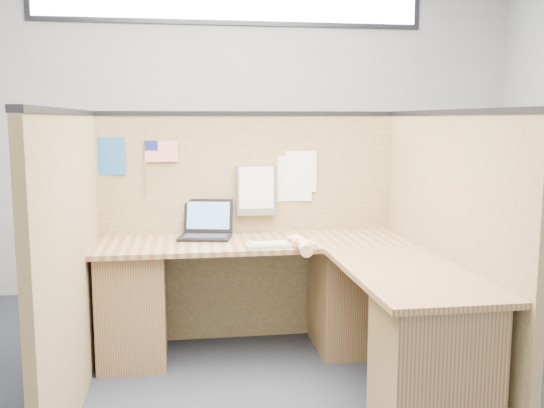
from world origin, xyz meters
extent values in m
plane|color=black|center=(0.00, 0.00, 0.00)|extent=(5.00, 5.00, 0.00)
plane|color=#96989B|center=(0.00, 2.25, 1.40)|extent=(5.00, 0.00, 5.00)
plane|color=#96989B|center=(0.00, -2.25, 1.40)|extent=(5.00, 0.00, 5.00)
cube|color=#232328|center=(0.00, 2.24, 2.45)|extent=(3.30, 0.02, 0.38)
cube|color=white|center=(0.00, 2.22, 2.45)|extent=(3.20, 0.01, 0.30)
cube|color=brown|center=(0.00, 1.00, 0.75)|extent=(2.05, 0.05, 1.50)
cube|color=#232328|center=(0.00, 1.00, 1.51)|extent=(2.05, 0.06, 0.03)
cube|color=brown|center=(-1.00, 0.10, 0.75)|extent=(0.05, 1.80, 1.50)
cube|color=#232328|center=(-1.00, 0.10, 1.51)|extent=(0.06, 1.80, 0.03)
cube|color=brown|center=(1.00, 0.10, 0.75)|extent=(0.05, 1.80, 1.50)
cube|color=#232328|center=(1.00, 0.10, 1.51)|extent=(0.06, 1.80, 0.03)
cube|color=brown|center=(0.00, 0.68, 0.71)|extent=(1.95, 0.60, 0.03)
cube|color=brown|center=(0.68, -0.20, 0.71)|extent=(0.60, 1.15, 0.03)
cube|color=brown|center=(-0.75, 0.68, 0.35)|extent=(0.40, 0.50, 0.70)
cube|color=brown|center=(0.60, 0.68, 0.35)|extent=(0.40, 0.50, 0.70)
cube|color=brown|center=(0.68, -0.52, 0.35)|extent=(0.50, 0.40, 0.70)
cube|color=black|center=(-0.30, 0.79, 0.74)|extent=(0.36, 0.30, 0.02)
cube|color=black|center=(-0.30, 0.93, 0.85)|extent=(0.33, 0.13, 0.21)
cube|color=#3C6886|center=(-0.30, 0.92, 0.85)|extent=(0.28, 0.10, 0.17)
cube|color=#9F957B|center=(0.13, 0.48, 0.74)|extent=(0.42, 0.18, 0.02)
cube|color=silver|center=(0.13, 0.48, 0.75)|extent=(0.38, 0.14, 0.01)
ellipsoid|color=silver|center=(0.22, 0.48, 0.75)|extent=(0.10, 0.06, 0.04)
ellipsoid|color=tan|center=(0.22, 0.47, 0.78)|extent=(0.09, 0.11, 0.05)
cylinder|color=tan|center=(0.23, 0.42, 0.76)|extent=(0.06, 0.05, 0.06)
cylinder|color=tan|center=(0.24, 0.28, 0.76)|extent=(0.10, 0.26, 0.08)
cube|color=#235EA1|center=(-0.88, 0.97, 1.25)|extent=(0.18, 0.02, 0.24)
cylinder|color=olive|center=(-0.67, 0.96, 1.16)|extent=(0.01, 0.01, 0.37)
cube|color=red|center=(-0.56, 0.96, 1.27)|extent=(0.21, 0.00, 0.14)
cube|color=navy|center=(-0.63, 0.95, 1.31)|extent=(0.08, 0.00, 0.06)
cube|color=slate|center=(0.05, 0.94, 1.01)|extent=(0.26, 0.05, 0.33)
cube|color=white|center=(0.05, 0.92, 1.03)|extent=(0.23, 0.01, 0.28)
cube|color=white|center=(0.31, 0.97, 1.09)|extent=(0.24, 0.02, 0.30)
cube|color=white|center=(0.35, 0.97, 1.13)|extent=(0.21, 0.02, 0.27)
camera|label=1|loc=(-0.44, -2.99, 1.48)|focal=40.00mm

